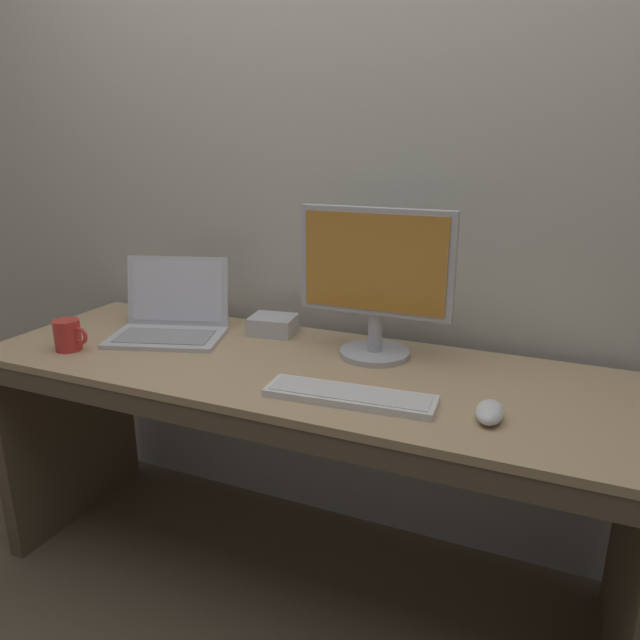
{
  "coord_description": "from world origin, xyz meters",
  "views": [
    {
      "loc": [
        0.68,
        -1.41,
        1.35
      ],
      "look_at": [
        0.07,
        0.0,
        0.88
      ],
      "focal_mm": 32.88,
      "sensor_mm": 36.0,
      "label": 1
    }
  ],
  "objects_px": {
    "wired_keyboard": "(350,396)",
    "coffee_mug": "(68,335)",
    "external_monitor": "(375,278)",
    "external_drive_box": "(273,325)",
    "laptop_silver": "(170,320)",
    "computer_mouse": "(490,412)"
  },
  "relations": [
    {
      "from": "external_monitor",
      "to": "external_drive_box",
      "type": "distance_m",
      "value": 0.44
    },
    {
      "from": "computer_mouse",
      "to": "coffee_mug",
      "type": "bearing_deg",
      "value": 179.2
    },
    {
      "from": "external_monitor",
      "to": "wired_keyboard",
      "type": "distance_m",
      "value": 0.38
    },
    {
      "from": "external_monitor",
      "to": "wired_keyboard",
      "type": "bearing_deg",
      "value": -82.44
    },
    {
      "from": "wired_keyboard",
      "to": "coffee_mug",
      "type": "height_order",
      "value": "coffee_mug"
    },
    {
      "from": "laptop_silver",
      "to": "wired_keyboard",
      "type": "height_order",
      "value": "laptop_silver"
    },
    {
      "from": "external_monitor",
      "to": "external_drive_box",
      "type": "xyz_separation_m",
      "value": [
        -0.37,
        0.08,
        -0.21
      ]
    },
    {
      "from": "wired_keyboard",
      "to": "external_monitor",
      "type": "bearing_deg",
      "value": 97.56
    },
    {
      "from": "wired_keyboard",
      "to": "external_drive_box",
      "type": "xyz_separation_m",
      "value": [
        -0.41,
        0.38,
        0.02
      ]
    },
    {
      "from": "wired_keyboard",
      "to": "computer_mouse",
      "type": "xyz_separation_m",
      "value": [
        0.33,
        0.02,
        0.01
      ]
    },
    {
      "from": "external_monitor",
      "to": "computer_mouse",
      "type": "bearing_deg",
      "value": -36.95
    },
    {
      "from": "computer_mouse",
      "to": "external_drive_box",
      "type": "xyz_separation_m",
      "value": [
        -0.74,
        0.36,
        0.01
      ]
    },
    {
      "from": "laptop_silver",
      "to": "coffee_mug",
      "type": "xyz_separation_m",
      "value": [
        -0.2,
        -0.24,
        -0.0
      ]
    },
    {
      "from": "wired_keyboard",
      "to": "coffee_mug",
      "type": "relative_size",
      "value": 3.69
    },
    {
      "from": "computer_mouse",
      "to": "external_drive_box",
      "type": "distance_m",
      "value": 0.83
    },
    {
      "from": "external_monitor",
      "to": "external_drive_box",
      "type": "relative_size",
      "value": 3.09
    },
    {
      "from": "laptop_silver",
      "to": "computer_mouse",
      "type": "bearing_deg",
      "value": -11.57
    },
    {
      "from": "wired_keyboard",
      "to": "coffee_mug",
      "type": "xyz_separation_m",
      "value": [
        -0.91,
        -0.0,
        0.04
      ]
    },
    {
      "from": "computer_mouse",
      "to": "coffee_mug",
      "type": "distance_m",
      "value": 1.24
    },
    {
      "from": "laptop_silver",
      "to": "coffee_mug",
      "type": "distance_m",
      "value": 0.31
    },
    {
      "from": "external_monitor",
      "to": "coffee_mug",
      "type": "distance_m",
      "value": 0.94
    },
    {
      "from": "coffee_mug",
      "to": "external_monitor",
      "type": "bearing_deg",
      "value": 19.34
    }
  ]
}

